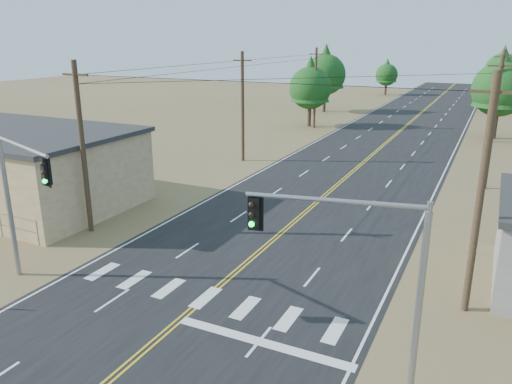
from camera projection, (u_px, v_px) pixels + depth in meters
The scene contains 15 objects.
road at pixel (345, 178), 41.21m from camera, with size 15.00×200.00×0.02m, color black.
utility_pole_left_near at pixel (83, 147), 28.60m from camera, with size 1.80×0.30×10.00m.
utility_pole_left_mid at pixel (243, 106), 45.79m from camera, with size 1.80×0.30×10.00m.
utility_pole_left_far at pixel (315, 88), 62.98m from camera, with size 1.80×0.30×10.00m.
utility_pole_right_near at pixel (480, 196), 19.85m from camera, with size 1.80×0.30×10.00m.
utility_pole_right_mid at pixel (493, 122), 37.04m from camera, with size 1.80×0.30×10.00m.
utility_pole_right_far at pixel (498, 96), 54.23m from camera, with size 1.80×0.30×10.00m.
signal_mast_left at pixel (17, 189), 22.06m from camera, with size 5.25×2.14×7.05m.
signal_mast_right at pixel (368, 266), 15.10m from camera, with size 5.41×1.42×6.70m.
tree_left_near at pixel (310, 84), 63.96m from camera, with size 5.40×5.40×9.00m.
tree_left_mid at pixel (325, 70), 76.58m from camera, with size 6.21×6.21×10.35m.
tree_left_far at pixel (387, 73), 100.20m from camera, with size 4.35×4.35×7.26m.
tree_right_near at pixel (501, 83), 55.80m from camera, with size 6.12×6.12×10.20m.
tree_right_mid at pixel (498, 79), 76.99m from camera, with size 4.98×4.98×8.30m.
tree_right_far at pixel (503, 66), 91.92m from camera, with size 5.98×5.98×9.97m.
Camera 1 is at (10.71, -8.92, 11.14)m, focal length 35.00 mm.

